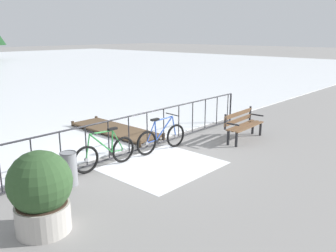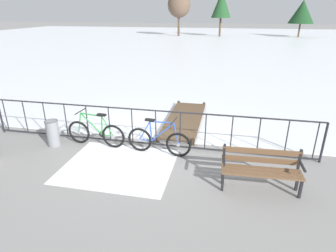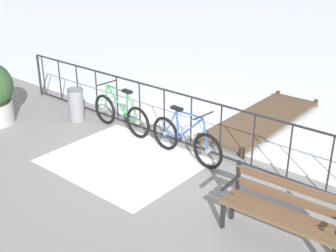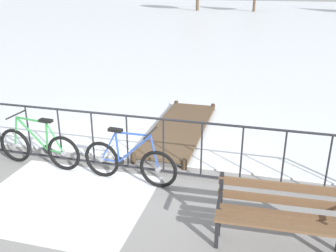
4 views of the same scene
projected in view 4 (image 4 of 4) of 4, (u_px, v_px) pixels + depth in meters
The scene contains 8 objects.
ground_plane at pixel (112, 168), 7.01m from camera, with size 160.00×160.00×0.00m, color gray.
frozen_pond at pixel (243, 19), 32.55m from camera, with size 80.00×56.00×0.03m, color white.
snow_patch at pixel (64, 199), 6.00m from camera, with size 2.60×2.17×0.01m, color white.
railing_fence at pixel (110, 140), 6.81m from camera, with size 9.06×0.06×1.07m.
bicycle_near_railing at pixel (129, 162), 6.41m from camera, with size 1.71×0.52×0.97m.
bicycle_second at pixel (39, 147), 6.97m from camera, with size 1.71×0.52×0.97m.
park_bench at pixel (280, 211), 4.82m from camera, with size 1.62×0.55×0.89m.
wooden_dock at pixel (180, 128), 8.55m from camera, with size 1.10×3.45×0.20m.
Camera 4 is at (2.64, -5.76, 3.26)m, focal length 40.78 mm.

